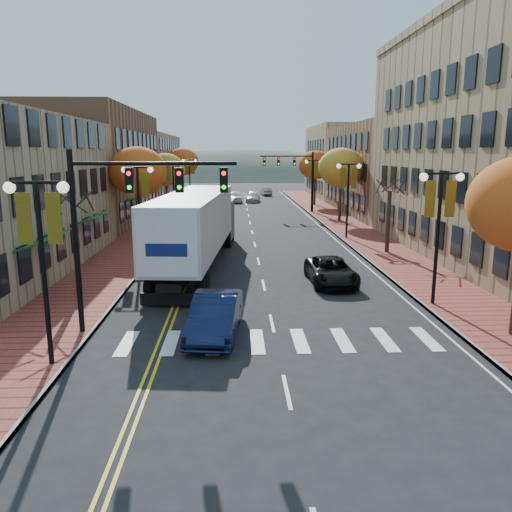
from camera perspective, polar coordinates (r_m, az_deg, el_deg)
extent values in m
plane|color=black|center=(17.01, 2.84, -12.17)|extent=(200.00, 200.00, 0.00)
cube|color=brown|center=(49.04, -11.22, 3.53)|extent=(4.00, 85.00, 0.15)
cube|color=brown|center=(49.58, 9.84, 3.67)|extent=(4.00, 85.00, 0.15)
cube|color=brown|center=(53.79, -19.46, 9.60)|extent=(12.00, 24.00, 11.00)
cube|color=#9E8966|center=(78.07, -14.08, 9.82)|extent=(12.00, 26.00, 9.50)
cube|color=brown|center=(60.88, 16.99, 9.46)|extent=(15.00, 24.00, 10.00)
cube|color=#9E8966|center=(81.96, 11.91, 10.52)|extent=(15.00, 20.00, 11.00)
cylinder|color=#382619|center=(25.09, -19.81, 0.38)|extent=(0.28, 0.28, 4.20)
cylinder|color=#382619|center=(40.42, -13.17, 5.34)|extent=(0.28, 0.28, 4.90)
ellipsoid|color=#D45E18|center=(40.22, -13.37, 9.39)|extent=(4.48, 4.48, 3.81)
cylinder|color=#382619|center=(56.16, -10.17, 7.00)|extent=(0.28, 0.28, 4.55)
ellipsoid|color=gold|center=(56.02, -10.27, 9.69)|extent=(4.16, 4.16, 3.54)
cylinder|color=#382619|center=(73.98, -8.32, 8.35)|extent=(0.28, 0.28, 5.04)
ellipsoid|color=#D45E18|center=(73.87, -8.39, 10.63)|extent=(4.61, 4.61, 3.92)
cylinder|color=#382619|center=(35.38, 14.88, 3.81)|extent=(0.28, 0.28, 4.20)
cylinder|color=#382619|center=(50.76, 9.59, 6.73)|extent=(0.28, 0.28, 4.90)
ellipsoid|color=gold|center=(50.60, 9.70, 9.95)|extent=(4.48, 4.48, 3.81)
cylinder|color=#382619|center=(66.45, 6.74, 7.90)|extent=(0.28, 0.28, 4.76)
ellipsoid|color=#D45E18|center=(66.33, 6.80, 10.29)|extent=(4.35, 4.35, 3.70)
cylinder|color=black|center=(17.06, -23.04, -2.39)|extent=(0.16, 0.16, 6.00)
cylinder|color=black|center=(16.64, -23.87, 7.69)|extent=(1.60, 0.10, 0.10)
sphere|color=#FFF2CC|center=(16.95, -26.36, 7.03)|extent=(0.36, 0.36, 0.36)
sphere|color=#FFF2CC|center=(16.37, -21.20, 7.32)|extent=(0.36, 0.36, 0.36)
cube|color=#A99316|center=(16.90, -24.98, 3.89)|extent=(0.45, 0.03, 1.60)
cube|color=#A99316|center=(16.57, -22.10, 3.99)|extent=(0.45, 0.03, 1.60)
cylinder|color=black|center=(32.29, -13.18, 4.51)|extent=(0.16, 0.16, 6.00)
cylinder|color=black|center=(32.06, -13.43, 9.84)|extent=(1.60, 0.10, 0.10)
sphere|color=#FFF2CC|center=(32.23, -14.83, 9.51)|extent=(0.36, 0.36, 0.36)
sphere|color=#FFF2CC|center=(31.93, -11.99, 9.62)|extent=(0.36, 0.36, 0.36)
cube|color=#A99316|center=(32.20, -14.13, 7.85)|extent=(0.45, 0.03, 1.60)
cube|color=#A99316|center=(32.03, -12.54, 7.90)|extent=(0.45, 0.03, 1.60)
cylinder|color=black|center=(50.00, -9.39, 7.12)|extent=(0.16, 0.16, 6.00)
cylinder|color=black|center=(49.85, -9.50, 10.56)|extent=(1.60, 0.10, 0.10)
sphere|color=#FFF2CC|center=(49.96, -10.42, 10.36)|extent=(0.36, 0.36, 0.36)
sphere|color=#FFF2CC|center=(49.77, -8.57, 10.41)|extent=(0.36, 0.36, 0.36)
cube|color=#A99316|center=(49.94, -9.98, 9.28)|extent=(0.45, 0.03, 1.60)
cube|color=#A99316|center=(49.83, -8.94, 9.31)|extent=(0.45, 0.03, 1.60)
cylinder|color=black|center=(67.86, -7.57, 8.35)|extent=(0.16, 0.16, 6.00)
cylinder|color=black|center=(67.75, -7.64, 10.88)|extent=(1.60, 0.10, 0.10)
sphere|color=#FFF2CC|center=(67.83, -8.32, 10.74)|extent=(0.36, 0.36, 0.36)
sphere|color=#FFF2CC|center=(67.69, -6.95, 10.77)|extent=(0.36, 0.36, 0.36)
cube|color=#A99316|center=(67.82, -8.00, 9.94)|extent=(0.45, 0.03, 1.60)
cube|color=#A99316|center=(67.74, -7.23, 9.96)|extent=(0.45, 0.03, 1.60)
cylinder|color=black|center=(23.60, 19.99, 1.54)|extent=(0.16, 0.16, 6.00)
cylinder|color=black|center=(23.29, 20.51, 8.82)|extent=(1.60, 0.10, 0.10)
sphere|color=#FFF2CC|center=(23.00, 18.63, 8.55)|extent=(0.36, 0.36, 0.36)
sphere|color=#FFF2CC|center=(23.62, 22.29, 8.36)|extent=(0.36, 0.36, 0.36)
cube|color=#A99316|center=(23.19, 19.29, 6.17)|extent=(0.45, 0.03, 1.60)
cube|color=#A99316|center=(23.54, 21.34, 6.10)|extent=(0.45, 0.03, 1.60)
cylinder|color=black|center=(40.67, 10.42, 6.06)|extent=(0.16, 0.16, 6.00)
cylinder|color=black|center=(40.50, 10.58, 10.29)|extent=(1.60, 0.10, 0.10)
sphere|color=#FFF2CC|center=(40.33, 9.44, 10.11)|extent=(0.36, 0.36, 0.36)
sphere|color=#FFF2CC|center=(40.68, 11.68, 10.04)|extent=(0.36, 0.36, 0.36)
cube|color=#A99316|center=(40.44, 9.89, 8.75)|extent=(0.45, 0.03, 1.60)
cube|color=#A99316|center=(40.64, 11.14, 8.72)|extent=(0.45, 0.03, 1.60)
cylinder|color=black|center=(58.30, 6.52, 7.84)|extent=(0.16, 0.16, 6.00)
cylinder|color=black|center=(58.18, 6.59, 10.79)|extent=(1.60, 0.10, 0.10)
sphere|color=#FFF2CC|center=(58.07, 5.80, 10.65)|extent=(0.36, 0.36, 0.36)
sphere|color=#FFF2CC|center=(58.31, 7.38, 10.62)|extent=(0.36, 0.36, 0.36)
cube|color=#A99316|center=(58.14, 6.12, 9.71)|extent=(0.45, 0.03, 1.60)
cube|color=#A99316|center=(58.28, 7.01, 9.70)|extent=(0.45, 0.03, 1.60)
cylinder|color=black|center=(19.70, -19.87, 1.13)|extent=(0.20, 0.20, 7.00)
cylinder|color=black|center=(18.71, -11.59, 10.32)|extent=(6.00, 0.14, 0.14)
cube|color=black|center=(18.90, -14.24, 8.39)|extent=(0.30, 0.25, 0.90)
sphere|color=#FF0C0C|center=(18.75, -14.36, 9.13)|extent=(0.16, 0.16, 0.16)
cube|color=black|center=(18.62, -8.74, 8.56)|extent=(0.30, 0.25, 0.90)
sphere|color=#FF0C0C|center=(18.47, -8.82, 9.31)|extent=(0.16, 0.16, 0.16)
cube|color=black|center=(18.51, -3.70, 8.66)|extent=(0.30, 0.25, 0.90)
sphere|color=#FF0C0C|center=(18.36, -3.72, 9.41)|extent=(0.16, 0.16, 0.16)
cylinder|color=black|center=(58.26, 6.44, 8.33)|extent=(0.20, 0.20, 7.00)
cylinder|color=black|center=(57.78, 3.51, 11.33)|extent=(6.00, 0.14, 0.14)
cube|color=black|center=(57.89, 4.40, 10.72)|extent=(0.30, 0.25, 0.90)
sphere|color=#FF0C0C|center=(57.74, 4.42, 10.97)|extent=(0.16, 0.16, 0.16)
cube|color=black|center=(57.70, 2.59, 10.74)|extent=(0.30, 0.25, 0.90)
sphere|color=#FF0C0C|center=(57.56, 2.61, 10.99)|extent=(0.16, 0.16, 0.16)
cube|color=black|center=(57.59, 0.96, 10.75)|extent=(0.30, 0.25, 0.90)
sphere|color=#FF0C0C|center=(57.44, 0.97, 11.00)|extent=(0.16, 0.16, 0.16)
cube|color=black|center=(29.52, -6.97, 0.09)|extent=(2.36, 14.91, 0.40)
cube|color=silver|center=(29.18, -7.07, 3.94)|extent=(4.19, 15.06, 3.20)
cube|color=black|center=(38.30, -4.82, 4.19)|extent=(3.13, 3.65, 2.86)
cylinder|color=black|center=(24.19, -12.01, -3.66)|extent=(0.49, 1.17, 1.14)
cylinder|color=black|center=(23.71, -6.36, -3.78)|extent=(0.49, 1.17, 1.14)
cylinder|color=black|center=(25.48, -11.26, -2.85)|extent=(0.49, 1.17, 1.14)
cylinder|color=black|center=(25.02, -5.90, -2.94)|extent=(0.49, 1.17, 1.14)
cylinder|color=black|center=(37.33, -6.88, 1.91)|extent=(0.49, 1.17, 1.14)
cylinder|color=black|center=(37.02, -3.20, 1.90)|extent=(0.49, 1.17, 1.14)
cylinder|color=black|center=(39.78, -6.30, 2.53)|extent=(0.49, 1.17, 1.14)
cylinder|color=black|center=(39.49, -2.85, 2.52)|extent=(0.49, 1.17, 1.14)
imported|color=#0D1434|center=(19.21, -4.69, -6.79)|extent=(2.16, 4.98, 1.59)
imported|color=black|center=(26.93, 8.57, -1.70)|extent=(2.38, 5.00, 1.38)
imported|color=white|center=(70.88, -2.38, 6.78)|extent=(1.89, 4.61, 1.56)
imported|color=#B8B9C1|center=(71.40, -0.36, 6.72)|extent=(2.30, 4.64, 1.29)
imported|color=#95949B|center=(82.41, 1.14, 7.39)|extent=(1.86, 4.09, 1.30)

